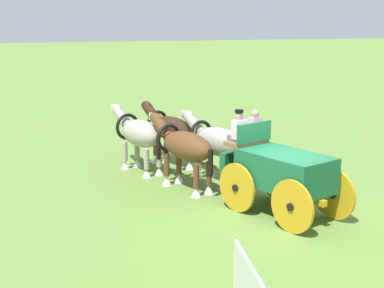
% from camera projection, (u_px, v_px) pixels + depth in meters
% --- Properties ---
extents(ground_plane, '(220.00, 220.00, 0.00)m').
position_uv_depth(ground_plane, '(283.00, 215.00, 15.50)').
color(ground_plane, olive).
extents(show_wagon, '(5.53, 2.77, 2.73)m').
position_uv_depth(show_wagon, '(280.00, 171.00, 15.38)').
color(show_wagon, '#195B38').
rests_on(show_wagon, ground).
extents(draft_horse_rear_near, '(3.11, 1.61, 2.19)m').
position_uv_depth(draft_horse_rear_near, '(184.00, 147.00, 17.62)').
color(draft_horse_rear_near, brown).
rests_on(draft_horse_rear_near, ground).
extents(draft_horse_rear_off, '(3.08, 1.62, 2.16)m').
position_uv_depth(draft_horse_rear_off, '(217.00, 143.00, 18.40)').
color(draft_horse_rear_off, '#9E998E').
rests_on(draft_horse_rear_off, ground).
extents(draft_horse_lead_near, '(2.93, 1.56, 2.18)m').
position_uv_depth(draft_horse_lead_near, '(139.00, 134.00, 19.63)').
color(draft_horse_lead_near, '#9E998E').
rests_on(draft_horse_lead_near, ground).
extents(draft_horse_lead_off, '(2.98, 1.56, 2.17)m').
position_uv_depth(draft_horse_lead_off, '(170.00, 130.00, 20.41)').
color(draft_horse_lead_off, '#331E14').
rests_on(draft_horse_lead_off, ground).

